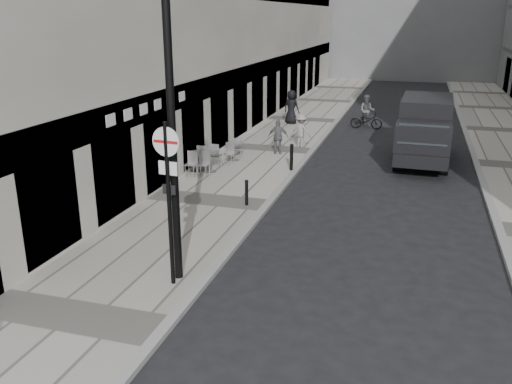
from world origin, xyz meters
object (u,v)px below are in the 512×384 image
sign_post (168,183)px  cyclist (367,116)px  lamppost (171,114)px  panel_van (425,127)px

sign_post → cyclist: size_ratio=2.02×
lamppost → cyclist: bearing=82.9°
sign_post → cyclist: 20.03m
sign_post → panel_van: sign_post is taller
sign_post → panel_van: (5.41, 13.48, -1.03)m
lamppost → panel_van: lamppost is taller
cyclist → sign_post: bearing=-96.8°
lamppost → cyclist: size_ratio=3.73×
panel_van → cyclist: size_ratio=3.05×
sign_post → cyclist: bearing=89.2°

